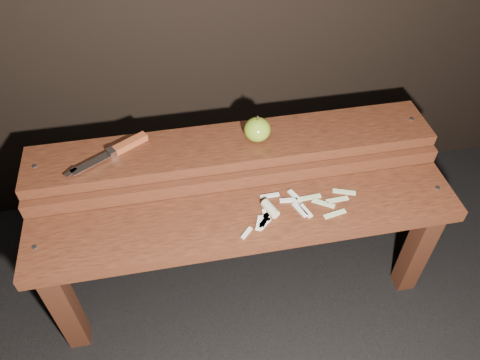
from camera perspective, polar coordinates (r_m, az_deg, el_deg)
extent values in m
plane|color=black|center=(1.65, 0.40, -12.39)|extent=(60.00, 60.00, 0.00)
cube|color=#391A0E|center=(1.48, -20.51, -14.36)|extent=(0.06, 0.06, 0.38)
cube|color=#391A0E|center=(1.60, 20.77, -7.97)|extent=(0.06, 0.06, 0.38)
cube|color=#4A2111|center=(1.30, 0.91, -4.98)|extent=(1.20, 0.20, 0.04)
cylinder|color=slate|center=(1.33, -23.76, -7.50)|extent=(0.01, 0.01, 0.00)
cylinder|color=slate|center=(1.46, 22.95, -0.90)|extent=(0.01, 0.01, 0.00)
cube|color=#391A0E|center=(1.62, -20.19, -4.46)|extent=(0.06, 0.06, 0.46)
cube|color=#391A0E|center=(1.73, 16.97, 0.63)|extent=(0.06, 0.06, 0.46)
cube|color=#4A2111|center=(1.34, -0.04, -0.15)|extent=(1.20, 0.02, 0.05)
cube|color=#4A2111|center=(1.39, -0.85, 4.08)|extent=(1.20, 0.18, 0.04)
cylinder|color=slate|center=(1.42, -23.77, 1.54)|extent=(0.01, 0.01, 0.00)
cylinder|color=slate|center=(1.55, 20.20, 7.00)|extent=(0.01, 0.01, 0.00)
ellipsoid|color=olive|center=(1.36, 2.12, 6.18)|extent=(0.08, 0.08, 0.07)
cylinder|color=#382314|center=(1.34, 2.17, 7.52)|extent=(0.01, 0.01, 0.01)
cube|color=#964220|center=(1.39, -13.22, 4.38)|extent=(0.10, 0.07, 0.02)
cube|color=silver|center=(1.37, -15.38, 3.20)|extent=(0.03, 0.03, 0.02)
cube|color=silver|center=(1.35, -17.76, 1.90)|extent=(0.11, 0.08, 0.00)
cube|color=silver|center=(1.35, -19.95, 0.89)|extent=(0.04, 0.04, 0.00)
cube|color=beige|center=(1.28, 3.21, -4.32)|extent=(0.02, 0.04, 0.01)
cube|color=beige|center=(1.33, 6.72, -1.97)|extent=(0.03, 0.05, 0.01)
cube|color=beige|center=(1.33, 3.63, -1.92)|extent=(0.06, 0.01, 0.01)
cube|color=beige|center=(1.30, 8.01, -3.75)|extent=(0.03, 0.05, 0.01)
cube|color=beige|center=(1.28, 3.66, -4.13)|extent=(0.05, 0.03, 0.01)
cube|color=beige|center=(1.32, 5.93, -2.47)|extent=(0.05, 0.02, 0.01)
cube|color=beige|center=(1.30, 7.32, -3.59)|extent=(0.03, 0.06, 0.01)
cube|color=beige|center=(1.24, 0.82, -6.46)|extent=(0.04, 0.04, 0.01)
cube|color=beige|center=(1.26, 3.07, -5.16)|extent=(0.04, 0.04, 0.01)
cube|color=beige|center=(1.26, 2.90, -5.25)|extent=(0.03, 0.04, 0.01)
cube|color=beige|center=(1.26, 2.41, -5.27)|extent=(0.03, 0.05, 0.01)
cylinder|color=#C9BB8C|center=(1.28, 3.71, -3.51)|extent=(0.04, 0.06, 0.03)
cube|color=#BCC988|center=(1.37, 12.58, -1.42)|extent=(0.07, 0.04, 0.00)
cube|color=#BCC988|center=(1.34, 11.76, -2.36)|extent=(0.07, 0.02, 0.00)
cube|color=#BCC988|center=(1.34, 8.51, -2.12)|extent=(0.07, 0.02, 0.00)
cube|color=#BCC988|center=(1.33, 10.14, -2.81)|extent=(0.06, 0.05, 0.00)
cube|color=#BCC988|center=(1.31, 11.49, -4.07)|extent=(0.07, 0.03, 0.00)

